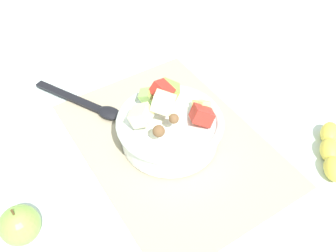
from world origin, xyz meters
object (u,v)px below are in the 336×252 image
object	(u,v)px
salad_bowl	(168,127)
whole_apple	(20,225)
banana_whole	(331,150)
serving_spoon	(91,105)

from	to	relation	value
salad_bowl	whole_apple	world-z (taller)	salad_bowl
banana_whole	whole_apple	bearing A→B (deg)	-105.69
salad_bowl	whole_apple	xyz separation A→B (m)	(0.05, -0.31, -0.01)
serving_spoon	salad_bowl	bearing A→B (deg)	28.05
whole_apple	banana_whole	distance (m)	0.58
banana_whole	salad_bowl	bearing A→B (deg)	-129.27
salad_bowl	serving_spoon	world-z (taller)	salad_bowl
salad_bowl	whole_apple	bearing A→B (deg)	-81.78
salad_bowl	banana_whole	bearing A→B (deg)	50.73
serving_spoon	whole_apple	xyz separation A→B (m)	(0.22, -0.22, 0.02)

